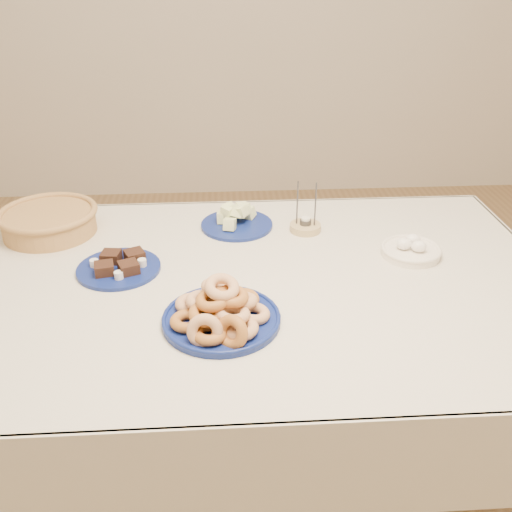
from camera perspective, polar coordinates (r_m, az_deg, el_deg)
The scene contains 8 objects.
ground at distance 2.08m, azimuth -0.09°, elevation -20.38°, with size 5.00×5.00×0.00m, color olive.
dining_table at distance 1.64m, azimuth -0.11°, elevation -5.48°, with size 1.71×1.11×0.75m.
donut_platter at distance 1.39m, azimuth -3.54°, elevation -5.65°, with size 0.36×0.36×0.13m.
melon_plate at distance 1.88m, azimuth -1.99°, elevation 3.64°, with size 0.27×0.27×0.08m.
brownie_plate at distance 1.67m, azimuth -13.53°, elevation -1.01°, with size 0.27×0.27×0.04m.
wicker_basket at distance 1.94m, azimuth -20.01°, elevation 3.38°, with size 0.38×0.38×0.08m.
candle_holder at distance 1.86m, azimuth 4.95°, elevation 2.98°, with size 0.13×0.13×0.17m.
egg_bowl at distance 1.76m, azimuth 15.23°, elevation 0.61°, with size 0.21×0.21×0.06m.
Camera 1 is at (-0.08, -1.36, 1.56)m, focal length 40.00 mm.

